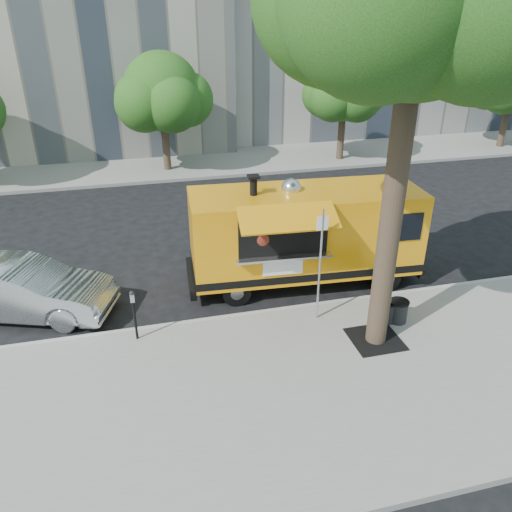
% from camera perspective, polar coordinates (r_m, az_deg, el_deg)
% --- Properties ---
extents(ground, '(120.00, 120.00, 0.00)m').
position_cam_1_polar(ground, '(14.08, -1.26, -4.99)').
color(ground, black).
rests_on(ground, ground).
extents(sidewalk, '(60.00, 6.00, 0.15)m').
position_cam_1_polar(sidewalk, '(10.94, 3.63, -15.37)').
color(sidewalk, gray).
rests_on(sidewalk, ground).
extents(curb, '(60.00, 0.14, 0.16)m').
position_cam_1_polar(curb, '(13.28, -0.35, -6.76)').
color(curb, '#999993').
rests_on(curb, ground).
extents(far_sidewalk, '(60.00, 5.00, 0.15)m').
position_cam_1_polar(far_sidewalk, '(26.37, -7.98, 10.31)').
color(far_sidewalk, gray).
rests_on(far_sidewalk, ground).
extents(tree_well, '(1.20, 1.20, 0.02)m').
position_cam_1_polar(tree_well, '(12.60, 13.46, -9.23)').
color(tree_well, black).
rests_on(tree_well, sidewalk).
extents(far_tree_b, '(3.60, 3.60, 5.50)m').
position_cam_1_polar(far_tree_b, '(24.71, -10.73, 17.96)').
color(far_tree_b, '#33261C').
rests_on(far_tree_b, far_sidewalk).
extents(far_tree_c, '(3.24, 3.24, 5.21)m').
position_cam_1_polar(far_tree_c, '(26.59, 10.10, 18.35)').
color(far_tree_c, '#33261C').
rests_on(far_tree_c, far_sidewalk).
extents(sign_post, '(0.28, 0.06, 3.00)m').
position_cam_1_polar(sign_post, '(12.29, 7.35, -0.37)').
color(sign_post, silver).
rests_on(sign_post, sidewalk).
extents(parking_meter, '(0.11, 0.11, 1.33)m').
position_cam_1_polar(parking_meter, '(12.18, -13.80, -5.96)').
color(parking_meter, black).
rests_on(parking_meter, sidewalk).
extents(food_truck, '(6.91, 3.35, 3.35)m').
position_cam_1_polar(food_truck, '(14.30, 5.50, 2.55)').
color(food_truck, orange).
rests_on(food_truck, ground).
extents(sedan, '(4.86, 3.04, 1.51)m').
position_cam_1_polar(sedan, '(14.40, -24.97, -3.50)').
color(sedan, '#B3B7BB').
rests_on(sedan, ground).
extents(trash_bin_left, '(0.48, 0.48, 0.57)m').
position_cam_1_polar(trash_bin_left, '(13.19, 14.73, -6.02)').
color(trash_bin_left, black).
rests_on(trash_bin_left, sidewalk).
extents(trash_bin_right, '(0.50, 0.50, 0.60)m').
position_cam_1_polar(trash_bin_right, '(13.25, 15.96, -5.99)').
color(trash_bin_right, black).
rests_on(trash_bin_right, sidewalk).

